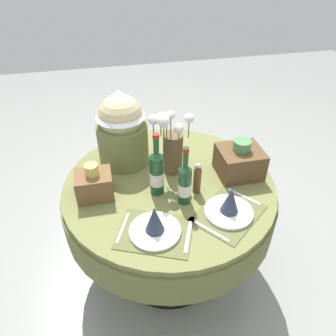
{
  "coord_description": "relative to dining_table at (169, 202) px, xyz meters",
  "views": [
    {
      "loc": [
        -0.3,
        -1.36,
        1.88
      ],
      "look_at": [
        0.0,
        0.03,
        0.82
      ],
      "focal_mm": 34.8,
      "sensor_mm": 36.0,
      "label": 1
    }
  ],
  "objects": [
    {
      "name": "ground",
      "position": [
        0.0,
        0.0,
        -0.59
      ],
      "size": [
        8.0,
        8.0,
        0.0
      ],
      "primitive_type": "plane",
      "color": "gray"
    },
    {
      "name": "dining_table",
      "position": [
        0.0,
        0.0,
        0.0
      ],
      "size": [
        1.19,
        1.19,
        0.74
      ],
      "color": "olive",
      "rests_on": "ground"
    },
    {
      "name": "place_setting_left",
      "position": [
        -0.14,
        -0.34,
        0.19
      ],
      "size": [
        0.41,
        0.37,
        0.16
      ],
      "color": "brown",
      "rests_on": "dining_table"
    },
    {
      "name": "place_setting_right",
      "position": [
        0.24,
        -0.3,
        0.19
      ],
      "size": [
        0.43,
        0.41,
        0.16
      ],
      "color": "brown",
      "rests_on": "dining_table"
    },
    {
      "name": "flower_vase",
      "position": [
        0.03,
        0.1,
        0.33
      ],
      "size": [
        0.23,
        0.16,
        0.41
      ],
      "color": "brown",
      "rests_on": "dining_table"
    },
    {
      "name": "wine_bottle_left",
      "position": [
        -0.08,
        -0.06,
        0.28
      ],
      "size": [
        0.08,
        0.08,
        0.36
      ],
      "color": "#194223",
      "rests_on": "dining_table"
    },
    {
      "name": "wine_bottle_centre",
      "position": [
        0.04,
        -0.16,
        0.27
      ],
      "size": [
        0.07,
        0.07,
        0.33
      ],
      "color": "#194223",
      "rests_on": "dining_table"
    },
    {
      "name": "pepper_mill",
      "position": [
        0.13,
        -0.1,
        0.23
      ],
      "size": [
        0.04,
        0.04,
        0.18
      ],
      "color": "brown",
      "rests_on": "dining_table"
    },
    {
      "name": "gift_tub_back_left",
      "position": [
        -0.22,
        0.27,
        0.39
      ],
      "size": [
        0.29,
        0.29,
        0.46
      ],
      "color": "olive",
      "rests_on": "dining_table"
    },
    {
      "name": "woven_basket_side_left",
      "position": [
        -0.4,
        -0.02,
        0.22
      ],
      "size": [
        0.19,
        0.15,
        0.2
      ],
      "color": "brown",
      "rests_on": "dining_table"
    },
    {
      "name": "woven_basket_side_right",
      "position": [
        0.4,
        -0.0,
        0.23
      ],
      "size": [
        0.24,
        0.21,
        0.22
      ],
      "color": "brown",
      "rests_on": "dining_table"
    }
  ]
}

